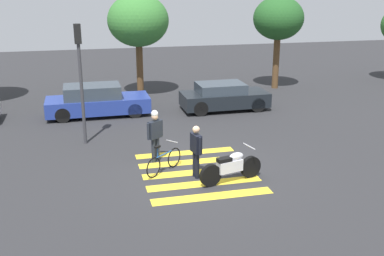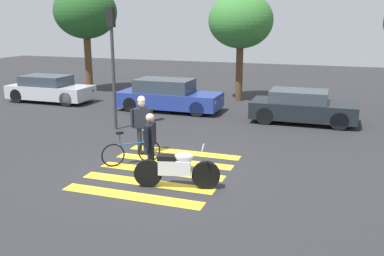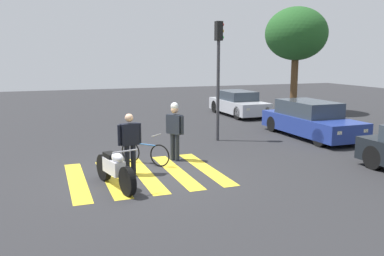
{
  "view_description": "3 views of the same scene",
  "coord_description": "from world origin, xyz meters",
  "px_view_note": "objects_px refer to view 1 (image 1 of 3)",
  "views": [
    {
      "loc": [
        -3.35,
        -13.23,
        5.86
      ],
      "look_at": [
        0.21,
        1.59,
        0.99
      ],
      "focal_mm": 42.73,
      "sensor_mm": 36.0,
      "label": 1
    },
    {
      "loc": [
        4.46,
        -10.21,
        4.07
      ],
      "look_at": [
        0.41,
        1.38,
        0.93
      ],
      "focal_mm": 40.08,
      "sensor_mm": 36.0,
      "label": 2
    },
    {
      "loc": [
        10.46,
        -2.46,
        3.21
      ],
      "look_at": [
        0.32,
        1.27,
        1.28
      ],
      "focal_mm": 37.69,
      "sensor_mm": 36.0,
      "label": 3
    }
  ],
  "objects_px": {
    "traffic_light_pole": "(80,66)",
    "officer_on_foot": "(155,132)",
    "car_blue_hatchback": "(97,101)",
    "police_motorcycle": "(231,167)",
    "car_black_suv": "(224,97)",
    "leaning_bicycle": "(164,161)",
    "officer_by_motorcycle": "(196,148)"
  },
  "relations": [
    {
      "from": "police_motorcycle",
      "to": "traffic_light_pole",
      "type": "xyz_separation_m",
      "value": [
        -4.29,
        4.67,
        2.51
      ]
    },
    {
      "from": "car_black_suv",
      "to": "traffic_light_pole",
      "type": "xyz_separation_m",
      "value": [
        -6.56,
        -3.39,
        2.35
      ]
    },
    {
      "from": "car_blue_hatchback",
      "to": "traffic_light_pole",
      "type": "height_order",
      "value": "traffic_light_pole"
    },
    {
      "from": "officer_by_motorcycle",
      "to": "traffic_light_pole",
      "type": "distance_m",
      "value": 5.65
    },
    {
      "from": "leaning_bicycle",
      "to": "officer_by_motorcycle",
      "type": "bearing_deg",
      "value": -34.27
    },
    {
      "from": "car_blue_hatchback",
      "to": "car_black_suv",
      "type": "xyz_separation_m",
      "value": [
        5.96,
        -0.39,
        -0.04
      ]
    },
    {
      "from": "traffic_light_pole",
      "to": "officer_on_foot",
      "type": "bearing_deg",
      "value": -47.0
    },
    {
      "from": "leaning_bicycle",
      "to": "officer_on_foot",
      "type": "height_order",
      "value": "officer_on_foot"
    },
    {
      "from": "police_motorcycle",
      "to": "leaning_bicycle",
      "type": "distance_m",
      "value": 2.22
    },
    {
      "from": "leaning_bicycle",
      "to": "officer_on_foot",
      "type": "relative_size",
      "value": 0.73
    },
    {
      "from": "police_motorcycle",
      "to": "officer_by_motorcycle",
      "type": "distance_m",
      "value": 1.22
    },
    {
      "from": "officer_by_motorcycle",
      "to": "traffic_light_pole",
      "type": "xyz_separation_m",
      "value": [
        -3.33,
        4.09,
        2.02
      ]
    },
    {
      "from": "car_black_suv",
      "to": "officer_on_foot",
      "type": "bearing_deg",
      "value": -125.89
    },
    {
      "from": "officer_by_motorcycle",
      "to": "car_blue_hatchback",
      "type": "bearing_deg",
      "value": 109.18
    },
    {
      "from": "police_motorcycle",
      "to": "car_blue_hatchback",
      "type": "relative_size",
      "value": 0.45
    },
    {
      "from": "police_motorcycle",
      "to": "car_black_suv",
      "type": "xyz_separation_m",
      "value": [
        2.27,
        8.06,
        0.16
      ]
    },
    {
      "from": "leaning_bicycle",
      "to": "car_black_suv",
      "type": "bearing_deg",
      "value": 58.94
    },
    {
      "from": "traffic_light_pole",
      "to": "car_blue_hatchback",
      "type": "bearing_deg",
      "value": 81.02
    },
    {
      "from": "officer_on_foot",
      "to": "car_black_suv",
      "type": "xyz_separation_m",
      "value": [
        4.25,
        5.87,
        -0.42
      ]
    },
    {
      "from": "officer_by_motorcycle",
      "to": "traffic_light_pole",
      "type": "bearing_deg",
      "value": 129.21
    },
    {
      "from": "officer_on_foot",
      "to": "officer_by_motorcycle",
      "type": "height_order",
      "value": "officer_on_foot"
    },
    {
      "from": "officer_by_motorcycle",
      "to": "officer_on_foot",
      "type": "bearing_deg",
      "value": 122.45
    },
    {
      "from": "leaning_bicycle",
      "to": "traffic_light_pole",
      "type": "bearing_deg",
      "value": 124.98
    },
    {
      "from": "police_motorcycle",
      "to": "car_black_suv",
      "type": "distance_m",
      "value": 8.37
    },
    {
      "from": "officer_by_motorcycle",
      "to": "traffic_light_pole",
      "type": "relative_size",
      "value": 0.38
    },
    {
      "from": "officer_by_motorcycle",
      "to": "car_black_suv",
      "type": "distance_m",
      "value": 8.15
    },
    {
      "from": "officer_on_foot",
      "to": "car_black_suv",
      "type": "bearing_deg",
      "value": 54.11
    },
    {
      "from": "police_motorcycle",
      "to": "officer_by_motorcycle",
      "type": "bearing_deg",
      "value": 148.65
    },
    {
      "from": "car_black_suv",
      "to": "traffic_light_pole",
      "type": "height_order",
      "value": "traffic_light_pole"
    },
    {
      "from": "police_motorcycle",
      "to": "traffic_light_pole",
      "type": "height_order",
      "value": "traffic_light_pole"
    },
    {
      "from": "leaning_bicycle",
      "to": "traffic_light_pole",
      "type": "distance_m",
      "value": 4.98
    },
    {
      "from": "police_motorcycle",
      "to": "officer_by_motorcycle",
      "type": "xyz_separation_m",
      "value": [
        -0.96,
        0.58,
        0.49
      ]
    }
  ]
}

